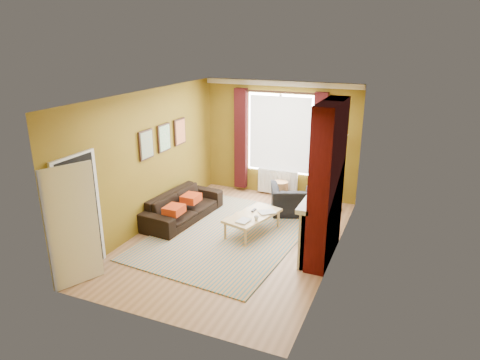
# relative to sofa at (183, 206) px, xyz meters

# --- Properties ---
(ground) EXTENTS (5.50, 5.50, 0.00)m
(ground) POSITION_rel_sofa_xyz_m (1.42, -0.45, -0.30)
(ground) COLOR #895E3E
(ground) RESTS_ON ground
(room_walls) EXTENTS (3.82, 5.54, 2.83)m
(room_walls) POSITION_rel_sofa_xyz_m (2.06, -0.17, 1.08)
(room_walls) COLOR brown
(room_walls) RESTS_ON ground
(striped_rug) EXTENTS (3.00, 3.95, 0.02)m
(striped_rug) POSITION_rel_sofa_xyz_m (1.21, -0.34, -0.29)
(striped_rug) COLOR teal
(striped_rug) RESTS_ON ground
(sofa) EXTENTS (0.99, 2.12, 0.60)m
(sofa) POSITION_rel_sofa_xyz_m (0.00, 0.00, 0.00)
(sofa) COLOR black
(sofa) RESTS_ON ground
(armchair) EXTENTS (1.26, 1.19, 0.65)m
(armchair) POSITION_rel_sofa_xyz_m (2.12, 1.22, 0.03)
(armchair) COLOR black
(armchair) RESTS_ON ground
(coffee_table) EXTENTS (0.93, 1.36, 0.41)m
(coffee_table) POSITION_rel_sofa_xyz_m (1.64, -0.07, 0.07)
(coffee_table) COLOR tan
(coffee_table) RESTS_ON ground
(wicker_stool) EXTENTS (0.46, 0.46, 0.46)m
(wicker_stool) POSITION_rel_sofa_xyz_m (1.58, 1.95, -0.07)
(wicker_stool) COLOR olive
(wicker_stool) RESTS_ON ground
(floor_lamp) EXTENTS (0.30, 0.30, 1.76)m
(floor_lamp) POSITION_rel_sofa_xyz_m (2.97, 1.81, 1.09)
(floor_lamp) COLOR black
(floor_lamp) RESTS_ON ground
(book_a) EXTENTS (0.26, 0.32, 0.03)m
(book_a) POSITION_rel_sofa_xyz_m (1.50, -0.44, 0.13)
(book_a) COLOR #999999
(book_a) RESTS_ON coffee_table
(book_b) EXTENTS (0.40, 0.39, 0.02)m
(book_b) POSITION_rel_sofa_xyz_m (1.80, 0.21, 0.13)
(book_b) COLOR #999999
(book_b) RESTS_ON coffee_table
(mug) EXTENTS (0.12, 0.12, 0.09)m
(mug) POSITION_rel_sofa_xyz_m (1.81, -0.31, 0.16)
(mug) COLOR #999999
(mug) RESTS_ON coffee_table
(tv_remote) EXTENTS (0.06, 0.17, 0.02)m
(tv_remote) POSITION_rel_sofa_xyz_m (1.59, 0.11, 0.13)
(tv_remote) COLOR #232325
(tv_remote) RESTS_ON coffee_table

